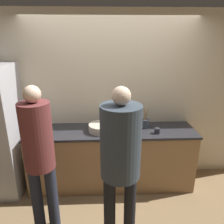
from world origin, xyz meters
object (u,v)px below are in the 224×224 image
at_px(fruit_bowl, 102,128).
at_px(cup_black, 157,131).
at_px(utensil_crock, 145,123).
at_px(person_left, 39,152).
at_px(person_center, 120,154).
at_px(bottle_green, 131,131).

height_order(fruit_bowl, cup_black, fruit_bowl).
bearing_deg(utensil_crock, cup_black, -57.84).
height_order(person_left, person_center, person_center).
relative_size(person_center, bottle_green, 9.48).
bearing_deg(utensil_crock, person_left, -146.26).
height_order(fruit_bowl, utensil_crock, utensil_crock).
relative_size(person_left, bottle_green, 9.35).
distance_m(person_center, cup_black, 1.07).
relative_size(person_center, cup_black, 22.73).
height_order(utensil_crock, cup_black, utensil_crock).
distance_m(utensil_crock, cup_black, 0.25).
xyz_separation_m(utensil_crock, cup_black, (0.13, -0.21, -0.03)).
height_order(person_left, cup_black, person_left).
relative_size(person_left, cup_black, 22.41).
xyz_separation_m(person_center, utensil_crock, (0.46, 1.08, -0.12)).
height_order(person_left, bottle_green, person_left).
xyz_separation_m(person_left, bottle_green, (1.08, 0.61, -0.05)).
height_order(person_left, fruit_bowl, person_left).
bearing_deg(person_left, bottle_green, 29.50).
relative_size(person_left, person_center, 0.99).
xyz_separation_m(fruit_bowl, bottle_green, (0.41, -0.18, 0.02)).
relative_size(fruit_bowl, bottle_green, 1.96).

